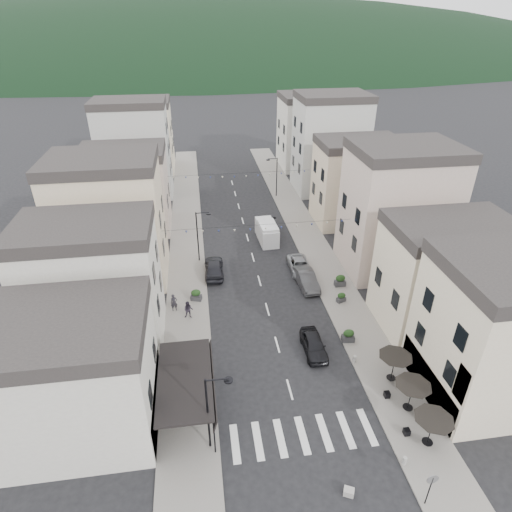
{
  "coord_description": "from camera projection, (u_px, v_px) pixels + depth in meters",
  "views": [
    {
      "loc": [
        -5.75,
        -16.11,
        24.43
      ],
      "look_at": [
        -0.48,
        20.17,
        3.5
      ],
      "focal_mm": 30.0,
      "sensor_mm": 36.0,
      "label": 1
    }
  ],
  "objects": [
    {
      "name": "ground",
      "position": [
        310.0,
        462.0,
        26.68
      ],
      "size": [
        700.0,
        700.0,
        0.0
      ],
      "primitive_type": "plane",
      "color": "black",
      "rests_on": "ground"
    },
    {
      "name": "sidewalk_left",
      "position": [
        187.0,
        237.0,
        53.21
      ],
      "size": [
        4.0,
        76.0,
        0.12
      ],
      "primitive_type": "cube",
      "color": "slate",
      "rests_on": "ground"
    },
    {
      "name": "sidewalk_right",
      "position": [
        304.0,
        230.0,
        55.09
      ],
      "size": [
        4.0,
        76.0,
        0.12
      ],
      "primitive_type": "cube",
      "color": "slate",
      "rests_on": "ground"
    },
    {
      "name": "hill_backdrop",
      "position": [
        196.0,
        55.0,
        284.51
      ],
      "size": [
        640.0,
        360.0,
        70.0
      ],
      "primitive_type": "ellipsoid",
      "color": "black",
      "rests_on": "ground"
    },
    {
      "name": "boutique_building",
      "position": [
        56.0,
        383.0,
        27.06
      ],
      "size": [
        12.0,
        8.0,
        8.0
      ],
      "primitive_type": "cube",
      "color": "beige",
      "rests_on": "ground"
    },
    {
      "name": "bistro_building",
      "position": [
        505.0,
        337.0,
        29.45
      ],
      "size": [
        10.0,
        8.0,
        10.0
      ],
      "primitive_type": "cube",
      "color": "beige",
      "rests_on": "ground"
    },
    {
      "name": "boutique_awning",
      "position": [
        188.0,
        380.0,
        28.53
      ],
      "size": [
        3.77,
        7.5,
        3.28
      ],
      "color": "black",
      "rests_on": "ground"
    },
    {
      "name": "buildings_row_left",
      "position": [
        127.0,
        178.0,
        54.28
      ],
      "size": [
        10.2,
        54.16,
        14.0
      ],
      "color": "beige",
      "rests_on": "ground"
    },
    {
      "name": "buildings_row_right",
      "position": [
        350.0,
        169.0,
        56.81
      ],
      "size": [
        10.2,
        54.16,
        14.5
      ],
      "color": "beige",
      "rests_on": "ground"
    },
    {
      "name": "cafe_terrace",
      "position": [
        413.0,
        388.0,
        28.88
      ],
      "size": [
        2.5,
        8.1,
        2.53
      ],
      "color": "black",
      "rests_on": "ground"
    },
    {
      "name": "streetlamp_left_near",
      "position": [
        212.0,
        407.0,
        25.84
      ],
      "size": [
        1.7,
        0.56,
        6.0
      ],
      "color": "black",
      "rests_on": "ground"
    },
    {
      "name": "streetlamp_left_far",
      "position": [
        200.0,
        232.0,
        46.46
      ],
      "size": [
        1.7,
        0.56,
        6.0
      ],
      "color": "black",
      "rests_on": "ground"
    },
    {
      "name": "streetlamp_right_far",
      "position": [
        275.0,
        173.0,
        63.39
      ],
      "size": [
        1.7,
        0.56,
        6.0
      ],
      "color": "black",
      "rests_on": "ground"
    },
    {
      "name": "traffic_sign",
      "position": [
        431.0,
        484.0,
        23.44
      ],
      "size": [
        0.7,
        0.07,
        2.7
      ],
      "color": "black",
      "rests_on": "ground"
    },
    {
      "name": "bollards",
      "position": [
        291.0,
        391.0,
        31.2
      ],
      "size": [
        11.66,
        10.26,
        0.6
      ],
      "color": "gray",
      "rests_on": "ground"
    },
    {
      "name": "bunting_near",
      "position": [
        258.0,
        228.0,
        42.78
      ],
      "size": [
        19.0,
        0.28,
        0.62
      ],
      "color": "black",
      "rests_on": "ground"
    },
    {
      "name": "bunting_far",
      "position": [
        240.0,
        176.0,
        56.53
      ],
      "size": [
        19.0,
        0.28,
        0.62
      ],
      "color": "black",
      "rests_on": "ground"
    },
    {
      "name": "parked_car_a",
      "position": [
        314.0,
        345.0,
        35.06
      ],
      "size": [
        1.71,
        4.22,
        1.44
      ],
      "primitive_type": "imported",
      "rotation": [
        0.0,
        0.0,
        -0.0
      ],
      "color": "black",
      "rests_on": "ground"
    },
    {
      "name": "parked_car_b",
      "position": [
        306.0,
        279.0,
        43.56
      ],
      "size": [
        1.98,
        4.84,
        1.56
      ],
      "primitive_type": "imported",
      "rotation": [
        0.0,
        0.0,
        0.07
      ],
      "color": "#333335",
      "rests_on": "ground"
    },
    {
      "name": "parked_car_c",
      "position": [
        300.0,
        266.0,
        46.12
      ],
      "size": [
        2.16,
        4.68,
        1.3
      ],
      "primitive_type": "imported",
      "rotation": [
        0.0,
        0.0,
        -0.0
      ],
      "color": "gray",
      "rests_on": "ground"
    },
    {
      "name": "parked_car_d",
      "position": [
        270.0,
        231.0,
        53.21
      ],
      "size": [
        2.81,
        5.45,
        1.51
      ],
      "primitive_type": "imported",
      "rotation": [
        0.0,
        0.0,
        -0.14
      ],
      "color": "black",
      "rests_on": "ground"
    },
    {
      "name": "parked_car_e",
      "position": [
        214.0,
        268.0,
        45.44
      ],
      "size": [
        2.16,
        4.98,
        1.67
      ],
      "primitive_type": "imported",
      "rotation": [
        0.0,
        0.0,
        3.1
      ],
      "color": "black",
      "rests_on": "ground"
    },
    {
      "name": "delivery_van",
      "position": [
        267.0,
        232.0,
        52.09
      ],
      "size": [
        2.25,
        5.18,
        2.44
      ],
      "rotation": [
        0.0,
        0.0,
        0.05
      ],
      "color": "silver",
      "rests_on": "ground"
    },
    {
      "name": "pedestrian_a",
      "position": [
        174.0,
        303.0,
        39.69
      ],
      "size": [
        0.7,
        0.53,
        1.73
      ],
      "primitive_type": "imported",
      "rotation": [
        0.0,
        0.0,
        0.2
      ],
      "color": "black",
      "rests_on": "sidewalk_left"
    },
    {
      "name": "pedestrian_b",
      "position": [
        188.0,
        310.0,
        38.73
      ],
      "size": [
        0.93,
        0.77,
        1.72
      ],
      "primitive_type": "imported",
      "rotation": [
        0.0,
        0.0,
        -0.15
      ],
      "color": "#27212D",
      "rests_on": "sidewalk_left"
    },
    {
      "name": "concrete_block_b",
      "position": [
        349.0,
        492.0,
        24.8
      ],
      "size": [
        0.73,
        0.66,
        0.45
      ],
      "primitive_type": "cube",
      "rotation": [
        0.0,
        0.0,
        -0.44
      ],
      "color": "gray",
      "rests_on": "ground"
    },
    {
      "name": "planter_la",
      "position": [
        189.0,
        379.0,
        31.79
      ],
      "size": [
        1.28,
        1.02,
        1.26
      ],
      "rotation": [
        0.0,
        0.0,
        -0.42
      ],
      "color": "#2F2F31",
      "rests_on": "sidewalk_left"
    },
    {
      "name": "planter_lb",
      "position": [
        196.0,
        295.0,
        41.28
      ],
      "size": [
        1.17,
        0.87,
        1.17
      ],
      "rotation": [
        0.0,
        0.0,
        -0.31
      ],
      "color": "#2D2C2F",
      "rests_on": "sidewalk_left"
    },
    {
      "name": "planter_ra",
      "position": [
        348.0,
        336.0,
        36.08
      ],
      "size": [
        1.13,
        0.72,
        1.19
      ],
      "rotation": [
        0.0,
        0.0,
        -0.13
      ],
      "color": "#2B2B2D",
      "rests_on": "sidewalk_right"
    },
    {
      "name": "planter_rb",
      "position": [
        341.0,
        297.0,
        41.09
      ],
      "size": [
        1.01,
        0.78,
        1.0
      ],
      "rotation": [
        0.0,
        0.0,
        0.37
      ],
      "color": "#2E2E30",
      "rests_on": "sidewalk_right"
    },
    {
      "name": "planter_rc",
      "position": [
        340.0,
        281.0,
        43.43
      ],
      "size": [
        1.12,
        0.63,
        1.25
      ],
      "rotation": [
        0.0,
        0.0,
        -0.0
      ],
      "color": "#2F2F32",
      "rests_on": "sidewalk_right"
    }
  ]
}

